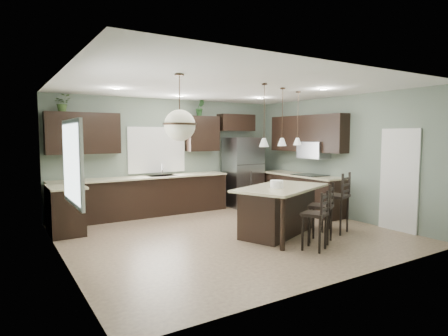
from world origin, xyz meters
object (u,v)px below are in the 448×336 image
Objects in this scene: kitchen_island at (281,210)px; plant_back_left at (63,103)px; refrigerator at (243,172)px; bar_stool_center at (321,213)px; serving_dish at (277,184)px; bar_stool_left at (314,221)px; bar_stool_right at (335,202)px.

plant_back_left reaches higher than kitchen_island.
refrigerator is 5.14× the size of plant_back_left.
refrigerator is 1.74× the size of bar_stool_center.
bar_stool_center is at bearing -102.61° from refrigerator.
plant_back_left reaches higher than serving_dish.
serving_dish is 0.67× the size of plant_back_left.
plant_back_left is (-3.20, 3.14, 1.58)m from serving_dish.
bar_stool_center is (-0.80, -3.58, -0.39)m from refrigerator.
refrigerator is 4.07m from bar_stool_left.
kitchen_island is 5.52× the size of plant_back_left.
serving_dish is 0.95m from bar_stool_center.
bar_stool_center is (0.44, 0.28, 0.03)m from bar_stool_left.
bar_stool_left is at bearing -179.96° from bar_stool_center.
bar_stool_center is 5.67m from plant_back_left.
bar_stool_center is at bearing -46.85° from plant_back_left.
serving_dish is (-0.18, -0.08, 0.53)m from kitchen_island.
bar_stool_left is at bearing -91.03° from serving_dish.
refrigerator is at bearing -3.62° from plant_back_left.
bar_stool_center is 0.82m from bar_stool_right.
bar_stool_right is at bearing -18.61° from serving_dish.
kitchen_island is at bearing 22.81° from serving_dish.
bar_stool_left is at bearing -123.48° from kitchen_island.
plant_back_left is (-4.41, 0.28, 1.65)m from refrigerator.
kitchen_island is at bearing 134.55° from bar_stool_right.
refrigerator is at bearing 69.19° from bar_stool_right.
bar_stool_right is at bearing -48.42° from kitchen_island.
bar_stool_left is at bearing -52.44° from plant_back_left.
refrigerator is at bearing 47.28° from bar_stool_left.
bar_stool_right is at bearing -90.98° from refrigerator.
kitchen_island is at bearing -42.15° from plant_back_left.
bar_stool_left is at bearing -107.79° from refrigerator.
bar_stool_center is 0.89× the size of bar_stool_right.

